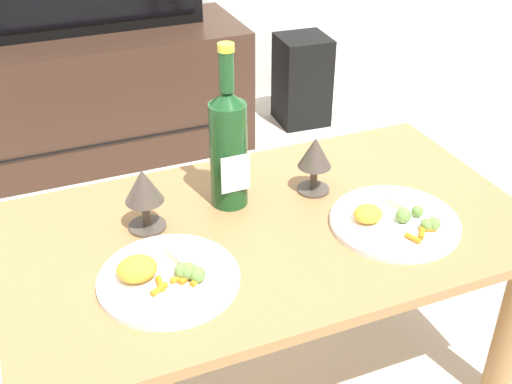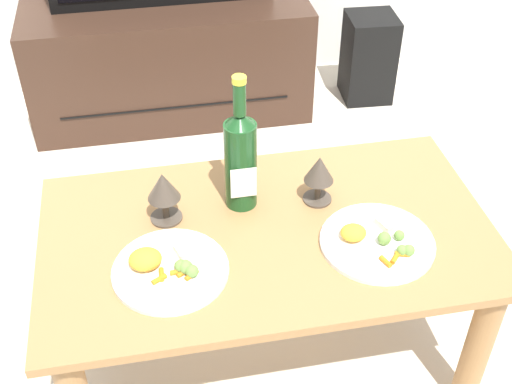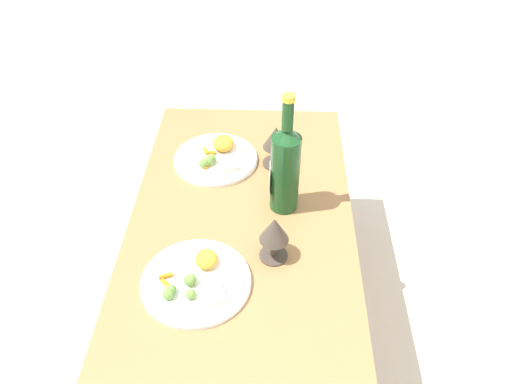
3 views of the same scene
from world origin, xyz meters
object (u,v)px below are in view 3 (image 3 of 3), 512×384
at_px(dinner_plate_right, 196,280).
at_px(dining_table, 242,237).
at_px(wine_bottle, 285,166).
at_px(goblet_left, 276,140).
at_px(goblet_right, 274,232).
at_px(dinner_plate_left, 217,157).

bearing_deg(dinner_plate_right, dining_table, 158.61).
bearing_deg(wine_bottle, goblet_left, -172.36).
relative_size(goblet_right, dinner_plate_left, 0.50).
bearing_deg(wine_bottle, dining_table, -69.13).
bearing_deg(dining_table, goblet_left, 158.93).
relative_size(dining_table, goblet_left, 7.97).
relative_size(dining_table, goblet_right, 8.20).
xyz_separation_m(goblet_left, dinner_plate_left, (-0.01, -0.19, -0.08)).
height_order(wine_bottle, dinner_plate_right, wine_bottle).
height_order(goblet_left, dinner_plate_right, goblet_left).
relative_size(dining_table, dinner_plate_left, 4.14).
xyz_separation_m(dinner_plate_left, dinner_plate_right, (0.51, -0.00, -0.00)).
bearing_deg(dining_table, goblet_right, 31.73).
relative_size(goblet_right, dinner_plate_right, 0.49).
distance_m(dining_table, goblet_right, 0.26).
bearing_deg(dinner_plate_right, dinner_plate_left, 179.84).
bearing_deg(dinner_plate_left, dinner_plate_right, -0.16).
bearing_deg(goblet_right, dinner_plate_right, -62.87).
distance_m(goblet_left, dinner_plate_left, 0.21).
relative_size(dining_table, dinner_plate_right, 4.03).
bearing_deg(goblet_left, wine_bottle, 7.64).
distance_m(wine_bottle, goblet_right, 0.21).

